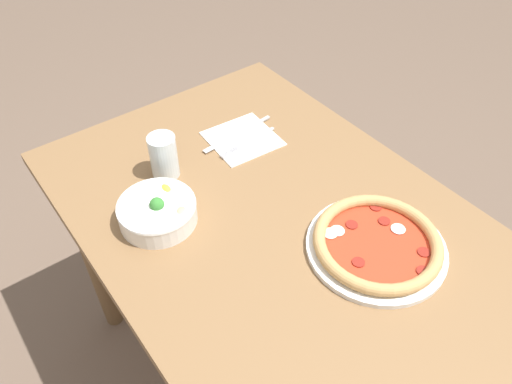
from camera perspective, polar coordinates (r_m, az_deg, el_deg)
ground_plane at (r=1.73m, az=1.86°, el=-20.28°), size 8.00×8.00×0.00m
dining_table at (r=1.20m, az=2.54°, el=-7.14°), size 1.15×0.77×0.75m
pizza at (r=1.07m, az=13.63°, el=-5.78°), size 0.29×0.29×0.04m
bowl at (r=1.11m, az=-11.15°, el=-2.08°), size 0.17×0.17×0.07m
napkin at (r=1.32m, az=-1.55°, el=6.12°), size 0.18×0.18×0.00m
fork at (r=1.30m, az=-0.84°, el=5.75°), size 0.03×0.18×0.00m
knife at (r=1.34m, az=-1.77°, el=6.85°), size 0.03×0.23×0.01m
glass at (r=1.20m, az=-10.51°, el=4.03°), size 0.07×0.07×0.11m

